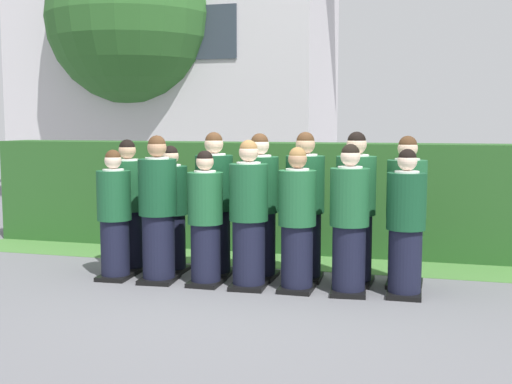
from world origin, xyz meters
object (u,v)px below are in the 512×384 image
object	(u,v)px
student_front_row_6	(406,227)
student_rear_row_5	(355,212)
student_rear_row_4	(305,210)
student_front_row_2	(205,222)
student_front_row_0	(114,218)
student_rear_row_2	(214,208)
student_front_row_1	(158,212)
student_front_row_4	(297,223)
student_front_row_3	(249,218)
student_rear_row_1	(171,212)
student_rear_row_3	(260,210)
student_front_row_5	(349,223)
student_rear_row_6	(406,215)
student_rear_row_0	(128,208)

from	to	relation	value
student_front_row_6	student_rear_row_5	xyz separation A→B (m)	(-0.57, 0.41, 0.08)
student_rear_row_4	student_rear_row_5	world-z (taller)	student_rear_row_5
student_front_row_2	student_rear_row_5	xyz separation A→B (m)	(1.63, 0.50, 0.10)
student_front_row_0	student_rear_row_2	bearing A→B (deg)	23.73
student_front_row_1	student_rear_row_5	world-z (taller)	student_rear_row_5
student_front_row_0	student_rear_row_4	distance (m)	2.23
student_front_row_0	student_front_row_4	size ratio (longest dim) A/B	0.97
student_rear_row_2	student_front_row_4	bearing A→B (deg)	-21.75
student_front_row_3	student_front_row_6	world-z (taller)	student_front_row_3
student_front_row_2	student_rear_row_2	distance (m)	0.47
student_front_row_0	student_front_row_6	world-z (taller)	student_front_row_6
student_rear_row_1	student_rear_row_3	size ratio (longest dim) A/B	0.91
student_rear_row_1	student_rear_row_5	world-z (taller)	student_rear_row_5
student_front_row_6	student_rear_row_1	size ratio (longest dim) A/B	1.00
student_front_row_5	student_rear_row_3	world-z (taller)	student_rear_row_3
student_front_row_1	student_front_row_3	distance (m)	1.09
student_front_row_1	student_front_row_5	bearing A→B (deg)	0.87
student_rear_row_5	student_front_row_5	bearing A→B (deg)	-91.44
student_front_row_1	student_rear_row_2	xyz separation A→B (m)	(0.53, 0.46, 0.02)
student_front_row_1	student_rear_row_6	world-z (taller)	same
student_front_row_5	student_front_row_2	bearing A→B (deg)	-178.72
student_rear_row_0	student_rear_row_6	bearing A→B (deg)	1.75
student_front_row_5	student_front_row_1	bearing A→B (deg)	-179.13
student_rear_row_2	student_front_row_6	bearing A→B (deg)	-9.30
student_front_row_5	student_rear_row_0	distance (m)	2.81
student_rear_row_4	student_rear_row_5	distance (m)	0.59
student_front_row_2	student_rear_row_2	size ratio (longest dim) A/B	0.89
student_front_row_2	student_rear_row_3	distance (m)	0.70
student_rear_row_4	student_rear_row_1	bearing A→B (deg)	-178.55
student_front_row_6	student_rear_row_6	world-z (taller)	student_rear_row_6
student_rear_row_6	student_front_row_2	bearing A→B (deg)	-166.19
student_front_row_0	student_rear_row_6	xyz separation A→B (m)	(3.31, 0.55, 0.08)
student_front_row_3	student_front_row_6	xyz separation A→B (m)	(1.69, 0.09, -0.04)
student_front_row_2	student_rear_row_4	world-z (taller)	student_rear_row_4
student_front_row_0	student_rear_row_4	bearing A→B (deg)	14.01
student_front_row_5	student_rear_row_5	distance (m)	0.47
student_rear_row_3	student_rear_row_4	size ratio (longest dim) A/B	0.99
student_front_row_0	student_rear_row_1	bearing A→B (deg)	44.47
student_front_row_0	student_front_row_3	size ratio (longest dim) A/B	0.92
student_front_row_0	student_front_row_3	bearing A→B (deg)	0.58
student_front_row_2	student_front_row_5	bearing A→B (deg)	1.28
student_rear_row_0	student_rear_row_3	xyz separation A→B (m)	(1.67, 0.04, 0.04)
student_front_row_1	student_front_row_6	xyz separation A→B (m)	(2.78, 0.09, -0.06)
student_rear_row_5	student_rear_row_0	bearing A→B (deg)	-178.59
student_rear_row_0	student_rear_row_1	xyz separation A→B (m)	(0.55, 0.05, -0.04)
student_front_row_3	student_rear_row_3	world-z (taller)	student_rear_row_3
student_front_row_0	student_front_row_2	world-z (taller)	student_front_row_2
student_front_row_4	student_rear_row_4	size ratio (longest dim) A/B	0.91
student_front_row_6	student_front_row_1	bearing A→B (deg)	-178.15
student_front_row_4	student_rear_row_0	size ratio (longest dim) A/B	0.97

